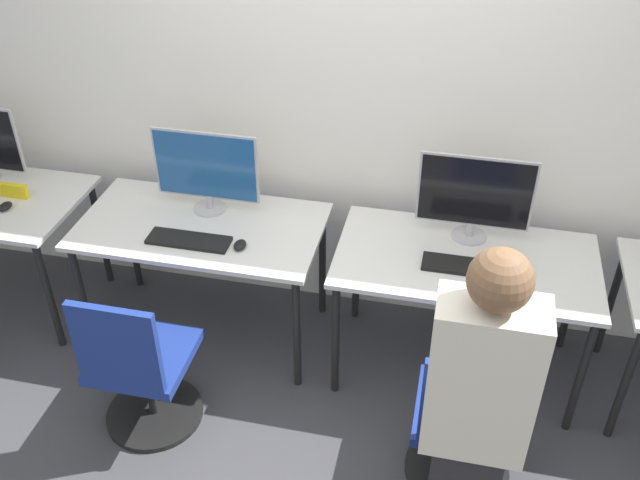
{
  "coord_description": "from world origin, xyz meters",
  "views": [
    {
      "loc": [
        0.59,
        -2.5,
        2.8
      ],
      "look_at": [
        0.0,
        0.14,
        0.88
      ],
      "focal_mm": 40.0,
      "sensor_mm": 36.0,
      "label": 1
    }
  ],
  "objects_px": {
    "mouse_right": "(526,271)",
    "person_right": "(475,418)",
    "office_chair_right": "(464,430)",
    "keyboard_right": "(466,266)",
    "mouse_left": "(240,245)",
    "office_chair_left": "(141,373)",
    "mouse_far_left": "(5,206)",
    "monitor_right": "(475,196)",
    "monitor_left": "(206,170)",
    "keyboard_left": "(189,240)"
  },
  "relations": [
    {
      "from": "monitor_left",
      "to": "person_right",
      "type": "distance_m",
      "value": 1.91
    },
    {
      "from": "mouse_left",
      "to": "monitor_right",
      "type": "relative_size",
      "value": 0.16
    },
    {
      "from": "keyboard_left",
      "to": "keyboard_right",
      "type": "height_order",
      "value": "same"
    },
    {
      "from": "mouse_right",
      "to": "monitor_right",
      "type": "bearing_deg",
      "value": 137.24
    },
    {
      "from": "keyboard_right",
      "to": "person_right",
      "type": "bearing_deg",
      "value": -86.09
    },
    {
      "from": "mouse_far_left",
      "to": "mouse_right",
      "type": "relative_size",
      "value": 1.0
    },
    {
      "from": "mouse_left",
      "to": "monitor_right",
      "type": "height_order",
      "value": "monitor_right"
    },
    {
      "from": "office_chair_left",
      "to": "mouse_right",
      "type": "xyz_separation_m",
      "value": [
        1.71,
        0.66,
        0.39
      ]
    },
    {
      "from": "monitor_left",
      "to": "monitor_right",
      "type": "height_order",
      "value": "same"
    },
    {
      "from": "monitor_left",
      "to": "keyboard_left",
      "type": "height_order",
      "value": "monitor_left"
    },
    {
      "from": "mouse_far_left",
      "to": "monitor_right",
      "type": "height_order",
      "value": "monitor_right"
    },
    {
      "from": "monitor_left",
      "to": "keyboard_right",
      "type": "height_order",
      "value": "monitor_left"
    },
    {
      "from": "mouse_left",
      "to": "office_chair_right",
      "type": "relative_size",
      "value": 0.1
    },
    {
      "from": "monitor_right",
      "to": "mouse_left",
      "type": "bearing_deg",
      "value": -162.67
    },
    {
      "from": "monitor_right",
      "to": "office_chair_right",
      "type": "bearing_deg",
      "value": -85.58
    },
    {
      "from": "office_chair_left",
      "to": "monitor_right",
      "type": "height_order",
      "value": "monitor_right"
    },
    {
      "from": "person_right",
      "to": "mouse_right",
      "type": "bearing_deg",
      "value": 78.8
    },
    {
      "from": "keyboard_left",
      "to": "person_right",
      "type": "bearing_deg",
      "value": -33.23
    },
    {
      "from": "keyboard_left",
      "to": "mouse_right",
      "type": "bearing_deg",
      "value": 3.4
    },
    {
      "from": "keyboard_right",
      "to": "mouse_far_left",
      "type": "bearing_deg",
      "value": -179.8
    },
    {
      "from": "monitor_left",
      "to": "mouse_right",
      "type": "height_order",
      "value": "monitor_left"
    },
    {
      "from": "monitor_left",
      "to": "mouse_left",
      "type": "relative_size",
      "value": 6.21
    },
    {
      "from": "person_right",
      "to": "monitor_right",
      "type": "bearing_deg",
      "value": 93.1
    },
    {
      "from": "office_chair_right",
      "to": "keyboard_right",
      "type": "bearing_deg",
      "value": 96.21
    },
    {
      "from": "monitor_left",
      "to": "mouse_far_left",
      "type": "bearing_deg",
      "value": -167.49
    },
    {
      "from": "keyboard_right",
      "to": "mouse_right",
      "type": "distance_m",
      "value": 0.28
    },
    {
      "from": "office_chair_right",
      "to": "mouse_left",
      "type": "bearing_deg",
      "value": 153.55
    },
    {
      "from": "office_chair_left",
      "to": "mouse_right",
      "type": "bearing_deg",
      "value": 21.09
    },
    {
      "from": "office_chair_left",
      "to": "keyboard_left",
      "type": "bearing_deg",
      "value": 83.25
    },
    {
      "from": "mouse_right",
      "to": "person_right",
      "type": "relative_size",
      "value": 0.06
    },
    {
      "from": "person_right",
      "to": "keyboard_left",
      "type": "bearing_deg",
      "value": 146.77
    },
    {
      "from": "mouse_far_left",
      "to": "mouse_left",
      "type": "bearing_deg",
      "value": -2.84
    },
    {
      "from": "mouse_right",
      "to": "person_right",
      "type": "xyz_separation_m",
      "value": [
        -0.21,
        -1.04,
        0.1
      ]
    },
    {
      "from": "office_chair_left",
      "to": "person_right",
      "type": "bearing_deg",
      "value": -14.17
    },
    {
      "from": "keyboard_left",
      "to": "office_chair_right",
      "type": "xyz_separation_m",
      "value": [
        1.44,
        -0.57,
        -0.39
      ]
    },
    {
      "from": "monitor_right",
      "to": "mouse_right",
      "type": "xyz_separation_m",
      "value": [
        0.28,
        -0.25,
        -0.23
      ]
    },
    {
      "from": "office_chair_left",
      "to": "office_chair_right",
      "type": "bearing_deg",
      "value": -0.51
    },
    {
      "from": "keyboard_left",
      "to": "office_chair_right",
      "type": "bearing_deg",
      "value": -21.79
    },
    {
      "from": "mouse_left",
      "to": "mouse_right",
      "type": "xyz_separation_m",
      "value": [
        1.38,
        0.09,
        0.0
      ]
    },
    {
      "from": "monitor_left",
      "to": "office_chair_left",
      "type": "xyz_separation_m",
      "value": [
        -0.07,
        -0.87,
        -0.62
      ]
    },
    {
      "from": "keyboard_left",
      "to": "office_chair_left",
      "type": "height_order",
      "value": "office_chair_left"
    },
    {
      "from": "keyboard_left",
      "to": "mouse_left",
      "type": "xyz_separation_m",
      "value": [
        0.26,
        0.01,
        0.01
      ]
    },
    {
      "from": "office_chair_right",
      "to": "person_right",
      "type": "distance_m",
      "value": 0.62
    },
    {
      "from": "mouse_far_left",
      "to": "office_chair_left",
      "type": "xyz_separation_m",
      "value": [
        1.0,
        -0.64,
        -0.39
      ]
    },
    {
      "from": "mouse_left",
      "to": "keyboard_right",
      "type": "relative_size",
      "value": 0.21
    },
    {
      "from": "monitor_left",
      "to": "keyboard_right",
      "type": "distance_m",
      "value": 1.4
    },
    {
      "from": "office_chair_left",
      "to": "monitor_right",
      "type": "xyz_separation_m",
      "value": [
        1.43,
        0.91,
        0.62
      ]
    },
    {
      "from": "mouse_left",
      "to": "office_chair_left",
      "type": "bearing_deg",
      "value": -120.16
    },
    {
      "from": "monitor_left",
      "to": "mouse_right",
      "type": "distance_m",
      "value": 1.67
    },
    {
      "from": "monitor_left",
      "to": "keyboard_right",
      "type": "bearing_deg",
      "value": -9.5
    }
  ]
}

